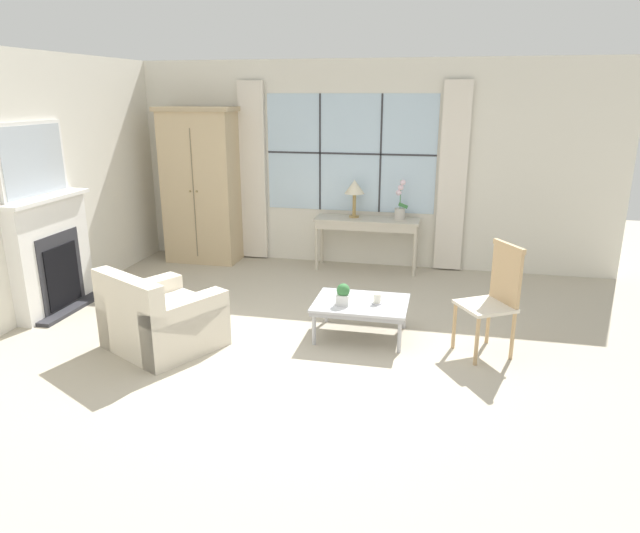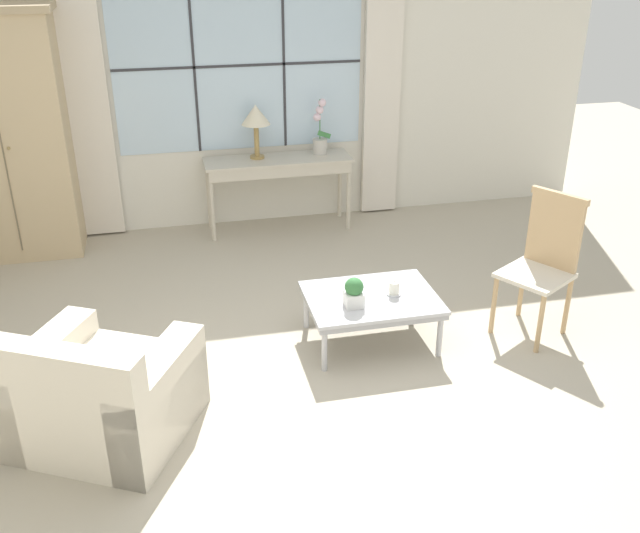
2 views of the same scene
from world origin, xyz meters
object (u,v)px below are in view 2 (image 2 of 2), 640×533
at_px(table_lamp, 256,117).
at_px(potted_plant_small, 354,292).
at_px(side_chair_wooden, 544,256).
at_px(pillar_candle, 394,289).
at_px(console_table, 278,167).
at_px(armchair_upholstered, 101,396).
at_px(armoire, 7,136).
at_px(potted_orchid, 320,135).
at_px(coffee_table, 371,301).

height_order(table_lamp, potted_plant_small, table_lamp).
xyz_separation_m(side_chair_wooden, pillar_candle, (-1.10, 0.08, -0.18)).
bearing_deg(pillar_candle, console_table, 100.55).
relative_size(armchair_upholstered, pillar_candle, 10.79).
distance_m(armoire, side_chair_wooden, 4.59).
height_order(potted_orchid, potted_plant_small, potted_orchid).
bearing_deg(console_table, pillar_candle, -79.45).
distance_m(console_table, pillar_candle, 2.35).
xyz_separation_m(console_table, potted_orchid, (0.43, 0.07, 0.27)).
relative_size(console_table, potted_plant_small, 6.61).
relative_size(armchair_upholstered, side_chair_wooden, 1.17).
bearing_deg(potted_plant_small, coffee_table, 34.77).
relative_size(table_lamp, pillar_candle, 4.51).
relative_size(coffee_table, potted_plant_small, 4.33).
relative_size(potted_orchid, coffee_table, 0.58).
distance_m(side_chair_wooden, potted_plant_small, 1.43).
height_order(armchair_upholstered, pillar_candle, armchair_upholstered).
bearing_deg(side_chair_wooden, potted_plant_small, -179.45).
bearing_deg(side_chair_wooden, pillar_candle, 175.73).
bearing_deg(armoire, pillar_candle, -38.80).
xyz_separation_m(potted_orchid, coffee_table, (-0.17, -2.35, -0.58)).
xyz_separation_m(armoire, side_chair_wooden, (3.91, -2.34, -0.50)).
distance_m(armchair_upholstered, side_chair_wooden, 3.17).
xyz_separation_m(potted_orchid, pillar_candle, (-0.01, -2.37, -0.50)).
bearing_deg(side_chair_wooden, armchair_upholstered, -169.75).
bearing_deg(potted_plant_small, pillar_candle, 16.54).
height_order(table_lamp, armchair_upholstered, table_lamp).
relative_size(coffee_table, pillar_candle, 8.11).
height_order(armoire, potted_orchid, armoire).
relative_size(table_lamp, coffee_table, 0.56).
xyz_separation_m(armchair_upholstered, coffee_table, (1.84, 0.66, 0.06)).
xyz_separation_m(armoire, potted_plant_small, (2.49, -2.35, -0.62)).
distance_m(coffee_table, pillar_candle, 0.18).
bearing_deg(armchair_upholstered, side_chair_wooden, 10.25).
bearing_deg(potted_orchid, armoire, -177.82).
relative_size(console_table, coffee_table, 1.53).
height_order(table_lamp, potted_orchid, potted_orchid).
relative_size(armoire, console_table, 1.54).
distance_m(armoire, potted_orchid, 2.82).
height_order(armoire, armchair_upholstered, armoire).
xyz_separation_m(table_lamp, coffee_table, (0.46, -2.34, -0.79)).
distance_m(table_lamp, potted_plant_small, 2.55).
xyz_separation_m(table_lamp, potted_orchid, (0.62, 0.01, -0.21)).
relative_size(armoire, side_chair_wooden, 2.07).
bearing_deg(side_chair_wooden, console_table, 122.72).
bearing_deg(armoire, coffee_table, -40.23).
height_order(console_table, coffee_table, console_table).
bearing_deg(side_chair_wooden, table_lamp, 125.21).
relative_size(side_chair_wooden, pillar_candle, 9.22).
relative_size(armoire, potted_plant_small, 10.19).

